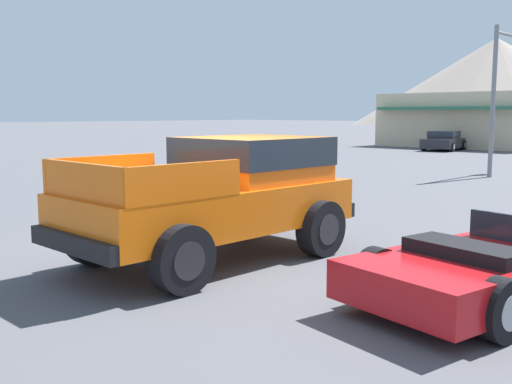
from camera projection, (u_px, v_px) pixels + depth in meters
ground_plane at (211, 261)px, 9.35m from camera, size 320.00×320.00×0.00m
orange_pickup_truck at (225, 190)px, 9.45m from camera, size 2.44×4.88×1.90m
red_convertible_car at (499, 266)px, 7.36m from camera, size 2.41×4.42×0.99m
parked_car_dark at (444, 141)px, 37.59m from camera, size 2.54×4.33×1.22m
storefront_building at (471, 120)px, 41.66m from camera, size 10.95×7.83×3.68m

